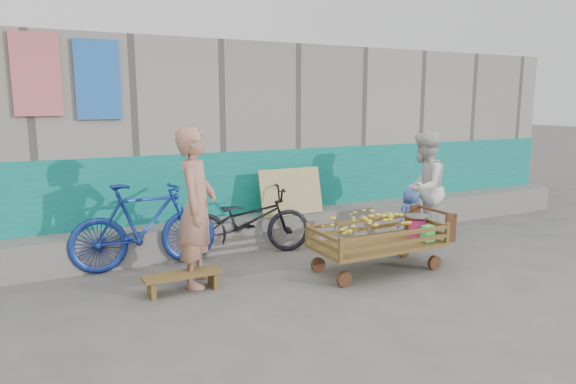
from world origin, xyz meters
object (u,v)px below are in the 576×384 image
woman (423,188)px  bench (183,278)px  vendor_man (197,207)px  banana_cart (376,231)px  child (411,216)px  bicycle_dark (247,221)px  bicycle_blue (144,226)px

woman → bench: bearing=-26.8°
bench → woman: bearing=5.6°
bench → vendor_man: (0.24, 0.18, 0.76)m
banana_cart → child: (1.20, 0.75, -0.08)m
vendor_man → child: 3.37m
vendor_man → child: vendor_man is taller
bicycle_dark → woman: bearing=-90.6°
vendor_man → woman: size_ratio=1.09×
vendor_man → bicycle_blue: size_ratio=0.99×
banana_cart → bicycle_blue: bearing=150.3°
vendor_man → bicycle_blue: 1.05m
bench → child: size_ratio=1.01×
banana_cart → vendor_man: vendor_man is taller
bench → bicycle_blue: bicycle_blue is taller
bench → woman: 3.89m
woman → bicycle_dark: bearing=-47.4°
bench → bicycle_dark: 1.65m
banana_cart → bench: size_ratio=2.04×
bench → child: 3.60m
child → bicycle_blue: (-3.76, 0.71, 0.12)m
child → bench: bearing=-0.7°
banana_cart → vendor_man: bearing=165.0°
bicycle_dark → vendor_man: bearing=146.6°
bicycle_blue → child: bearing=-98.7°
bench → banana_cart: bearing=-9.5°
banana_cart → child: bearing=32.1°
bench → bicycle_blue: size_ratio=0.48×
banana_cart → child: size_ratio=2.06×
banana_cart → woman: 1.66m
vendor_man → woman: 3.57m
bicycle_blue → bicycle_dark: bearing=-88.0°
child → bicycle_dark: size_ratio=0.49×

